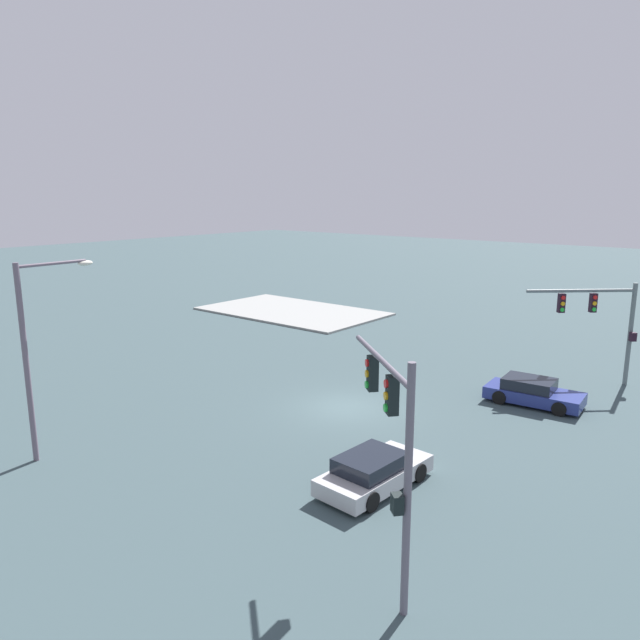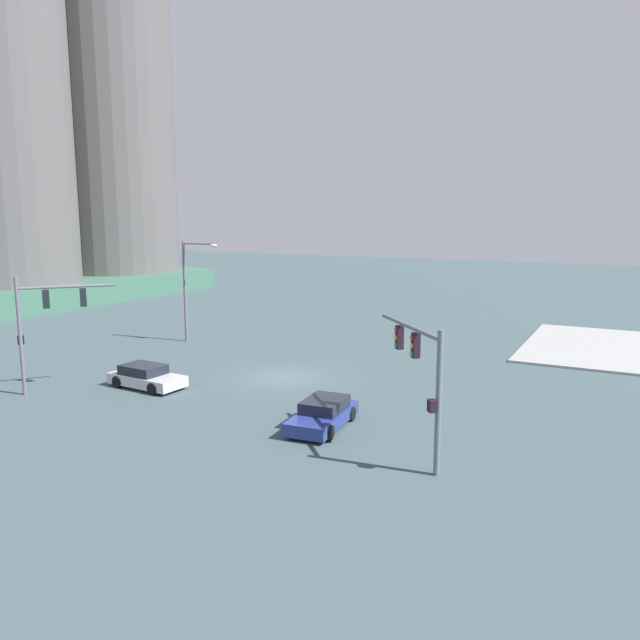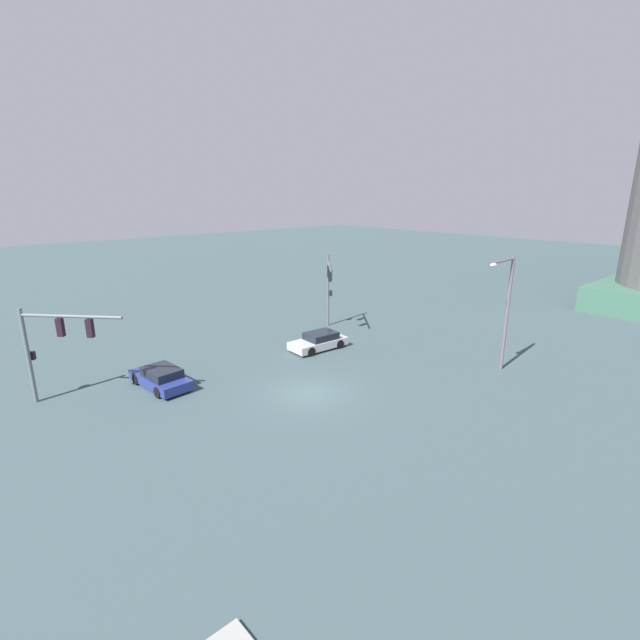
# 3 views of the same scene
# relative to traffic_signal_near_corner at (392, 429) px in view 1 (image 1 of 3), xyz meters

# --- Properties ---
(ground_plane) EXTENTS (193.22, 193.22, 0.00)m
(ground_plane) POSITION_rel_traffic_signal_near_corner_xyz_m (8.25, -9.26, -4.10)
(ground_plane) COLOR #394C50
(sidewalk_corner) EXTENTS (14.59, 8.75, 0.15)m
(sidewalk_corner) POSITION_rel_traffic_signal_near_corner_xyz_m (25.05, -24.27, -4.02)
(sidewalk_corner) COLOR gray
(sidewalk_corner) RESTS_ON ground
(traffic_signal_near_corner) EXTENTS (3.72, 3.48, 6.07)m
(traffic_signal_near_corner) POSITION_rel_traffic_signal_near_corner_xyz_m (0.00, 0.00, 0.00)
(traffic_signal_near_corner) COLOR slate
(traffic_signal_near_corner) RESTS_ON ground
(traffic_signal_opposite_side) EXTENTS (4.46, 3.87, 5.25)m
(traffic_signal_opposite_side) POSITION_rel_traffic_signal_near_corner_xyz_m (0.29, -19.95, -0.46)
(traffic_signal_opposite_side) COLOR slate
(traffic_signal_opposite_side) RESTS_ON ground
(streetlamp_curved_arm) EXTENTS (0.37, 3.00, 7.26)m
(streetlamp_curved_arm) POSITION_rel_traffic_signal_near_corner_xyz_m (13.77, 1.93, 0.22)
(streetlamp_curved_arm) COLOR slate
(streetlamp_curved_arm) RESTS_ON ground
(sedan_car_approaching) EXTENTS (4.40, 2.20, 1.21)m
(sedan_car_approaching) POSITION_rel_traffic_signal_near_corner_xyz_m (1.84, -15.08, -3.52)
(sedan_car_approaching) COLOR navy
(sedan_car_approaching) RESTS_ON ground
(sedan_car_waiting_far) EXTENTS (2.16, 4.34, 1.21)m
(sedan_car_waiting_far) POSITION_rel_traffic_signal_near_corner_xyz_m (3.04, -3.80, -3.52)
(sedan_car_waiting_far) COLOR #B7B7BB
(sedan_car_waiting_far) RESTS_ON ground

